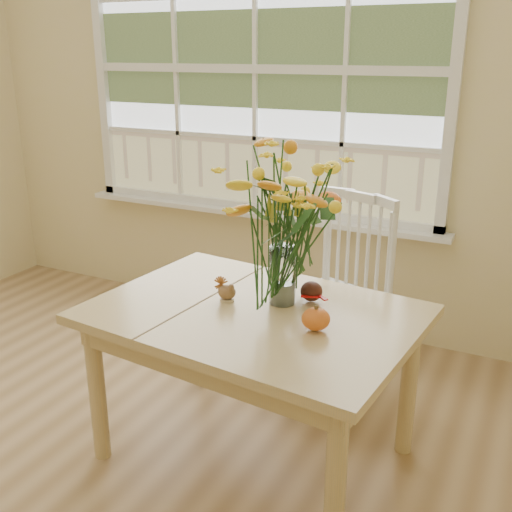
% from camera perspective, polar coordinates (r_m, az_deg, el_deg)
% --- Properties ---
extents(wall_back, '(4.00, 0.02, 2.70)m').
position_cam_1_polar(wall_back, '(3.69, 0.17, 14.31)').
color(wall_back, beige).
rests_on(wall_back, floor).
extents(window, '(2.42, 0.12, 1.74)m').
position_cam_1_polar(window, '(3.64, -0.10, 17.11)').
color(window, silver).
rests_on(window, wall_back).
extents(dining_table, '(1.35, 1.02, 0.68)m').
position_cam_1_polar(dining_table, '(2.43, -0.21, -7.10)').
color(dining_table, tan).
rests_on(dining_table, floor).
extents(windsor_chair, '(0.57, 0.55, 0.97)m').
position_cam_1_polar(windsor_chair, '(3.04, 8.39, -2.60)').
color(windsor_chair, white).
rests_on(windsor_chair, floor).
extents(flower_vase, '(0.50, 0.50, 0.60)m').
position_cam_1_polar(flower_vase, '(2.33, 2.63, 3.65)').
color(flower_vase, white).
rests_on(flower_vase, dining_table).
extents(pumpkin, '(0.11, 0.11, 0.08)m').
position_cam_1_polar(pumpkin, '(2.21, 5.72, -6.09)').
color(pumpkin, '#C24916').
rests_on(pumpkin, dining_table).
extents(turkey_figurine, '(0.08, 0.07, 0.09)m').
position_cam_1_polar(turkey_figurine, '(2.46, -2.79, -3.47)').
color(turkey_figurine, '#CCB78C').
rests_on(turkey_figurine, dining_table).
extents(dark_gourd, '(0.13, 0.09, 0.08)m').
position_cam_1_polar(dark_gourd, '(2.46, 5.30, -3.46)').
color(dark_gourd, '#38160F').
rests_on(dark_gourd, dining_table).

